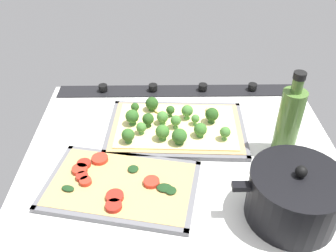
% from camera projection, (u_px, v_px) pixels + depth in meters
% --- Properties ---
extents(ground_plane, '(0.81, 0.69, 0.03)m').
position_uv_depth(ground_plane, '(182.00, 158.00, 0.96)').
color(ground_plane, silver).
extents(stove_control_panel, '(0.78, 0.07, 0.03)m').
position_uv_depth(stove_control_panel, '(178.00, 90.00, 1.20)').
color(stove_control_panel, black).
rests_on(stove_control_panel, ground_plane).
extents(baking_tray_front, '(0.39, 0.27, 0.01)m').
position_uv_depth(baking_tray_front, '(176.00, 129.00, 1.03)').
color(baking_tray_front, slate).
rests_on(baking_tray_front, ground_plane).
extents(broccoli_pizza, '(0.37, 0.25, 0.06)m').
position_uv_depth(broccoli_pizza, '(174.00, 125.00, 1.01)').
color(broccoli_pizza, tan).
rests_on(broccoli_pizza, baking_tray_front).
extents(baking_tray_back, '(0.38, 0.28, 0.01)m').
position_uv_depth(baking_tray_back, '(122.00, 186.00, 0.85)').
color(baking_tray_back, slate).
rests_on(baking_tray_back, ground_plane).
extents(veggie_pizza_back, '(0.35, 0.25, 0.02)m').
position_uv_depth(veggie_pizza_back, '(119.00, 184.00, 0.85)').
color(veggie_pizza_back, tan).
rests_on(veggie_pizza_back, baking_tray_back).
extents(cooking_pot, '(0.26, 0.19, 0.14)m').
position_uv_depth(cooking_pot, '(294.00, 196.00, 0.75)').
color(cooking_pot, black).
rests_on(cooking_pot, ground_plane).
extents(oil_bottle, '(0.06, 0.06, 0.23)m').
position_uv_depth(oil_bottle, '(289.00, 121.00, 0.90)').
color(oil_bottle, '#476B2D').
rests_on(oil_bottle, ground_plane).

